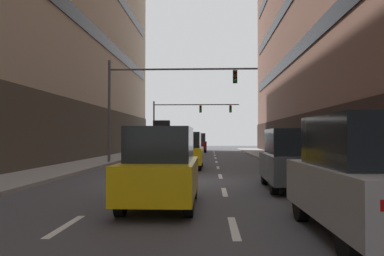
# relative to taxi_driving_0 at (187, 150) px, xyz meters

# --- Properties ---
(ground_plane) EXTENTS (120.00, 120.00, 0.00)m
(ground_plane) POSITION_rel_taxi_driving_0_xyz_m (0.08, -6.20, -1.02)
(ground_plane) COLOR #424247
(sidewalk_left) EXTENTS (2.96, 80.00, 0.14)m
(sidewalk_left) POSITION_rel_taxi_driving_0_xyz_m (-6.44, -6.20, -0.95)
(sidewalk_left) COLOR gray
(sidewalk_left) RESTS_ON ground
(sidewalk_right) EXTENTS (2.96, 80.00, 0.14)m
(sidewalk_right) POSITION_rel_taxi_driving_0_xyz_m (6.61, -6.20, -0.95)
(sidewalk_right) COLOR gray
(sidewalk_right) RESTS_ON ground
(lane_stripe_l1_s2) EXTENTS (0.16, 2.00, 0.01)m
(lane_stripe_l1_s2) POSITION_rel_taxi_driving_0_xyz_m (-1.60, -14.20, -1.02)
(lane_stripe_l1_s2) COLOR silver
(lane_stripe_l1_s2) RESTS_ON ground
(lane_stripe_l1_s3) EXTENTS (0.16, 2.00, 0.01)m
(lane_stripe_l1_s3) POSITION_rel_taxi_driving_0_xyz_m (-1.60, -9.20, -1.02)
(lane_stripe_l1_s3) COLOR silver
(lane_stripe_l1_s3) RESTS_ON ground
(lane_stripe_l1_s4) EXTENTS (0.16, 2.00, 0.01)m
(lane_stripe_l1_s4) POSITION_rel_taxi_driving_0_xyz_m (-1.60, -4.20, -1.02)
(lane_stripe_l1_s4) COLOR silver
(lane_stripe_l1_s4) RESTS_ON ground
(lane_stripe_l1_s5) EXTENTS (0.16, 2.00, 0.01)m
(lane_stripe_l1_s5) POSITION_rel_taxi_driving_0_xyz_m (-1.60, 0.80, -1.02)
(lane_stripe_l1_s5) COLOR silver
(lane_stripe_l1_s5) RESTS_ON ground
(lane_stripe_l1_s6) EXTENTS (0.16, 2.00, 0.01)m
(lane_stripe_l1_s6) POSITION_rel_taxi_driving_0_xyz_m (-1.60, 5.80, -1.02)
(lane_stripe_l1_s6) COLOR silver
(lane_stripe_l1_s6) RESTS_ON ground
(lane_stripe_l1_s7) EXTENTS (0.16, 2.00, 0.01)m
(lane_stripe_l1_s7) POSITION_rel_taxi_driving_0_xyz_m (-1.60, 10.80, -1.02)
(lane_stripe_l1_s7) COLOR silver
(lane_stripe_l1_s7) RESTS_ON ground
(lane_stripe_l1_s8) EXTENTS (0.16, 2.00, 0.01)m
(lane_stripe_l1_s8) POSITION_rel_taxi_driving_0_xyz_m (-1.60, 15.80, -1.02)
(lane_stripe_l1_s8) COLOR silver
(lane_stripe_l1_s8) RESTS_ON ground
(lane_stripe_l1_s9) EXTENTS (0.16, 2.00, 0.01)m
(lane_stripe_l1_s9) POSITION_rel_taxi_driving_0_xyz_m (-1.60, 20.80, -1.02)
(lane_stripe_l1_s9) COLOR silver
(lane_stripe_l1_s9) RESTS_ON ground
(lane_stripe_l1_s10) EXTENTS (0.16, 2.00, 0.01)m
(lane_stripe_l1_s10) POSITION_rel_taxi_driving_0_xyz_m (-1.60, 25.80, -1.02)
(lane_stripe_l1_s10) COLOR silver
(lane_stripe_l1_s10) RESTS_ON ground
(lane_stripe_l2_s2) EXTENTS (0.16, 2.00, 0.01)m
(lane_stripe_l2_s2) POSITION_rel_taxi_driving_0_xyz_m (1.77, -14.20, -1.02)
(lane_stripe_l2_s2) COLOR silver
(lane_stripe_l2_s2) RESTS_ON ground
(lane_stripe_l2_s3) EXTENTS (0.16, 2.00, 0.01)m
(lane_stripe_l2_s3) POSITION_rel_taxi_driving_0_xyz_m (1.77, -9.20, -1.02)
(lane_stripe_l2_s3) COLOR silver
(lane_stripe_l2_s3) RESTS_ON ground
(lane_stripe_l2_s4) EXTENTS (0.16, 2.00, 0.01)m
(lane_stripe_l2_s4) POSITION_rel_taxi_driving_0_xyz_m (1.77, -4.20, -1.02)
(lane_stripe_l2_s4) COLOR silver
(lane_stripe_l2_s4) RESTS_ON ground
(lane_stripe_l2_s5) EXTENTS (0.16, 2.00, 0.01)m
(lane_stripe_l2_s5) POSITION_rel_taxi_driving_0_xyz_m (1.77, 0.80, -1.02)
(lane_stripe_l2_s5) COLOR silver
(lane_stripe_l2_s5) RESTS_ON ground
(lane_stripe_l2_s6) EXTENTS (0.16, 2.00, 0.01)m
(lane_stripe_l2_s6) POSITION_rel_taxi_driving_0_xyz_m (1.77, 5.80, -1.02)
(lane_stripe_l2_s6) COLOR silver
(lane_stripe_l2_s6) RESTS_ON ground
(lane_stripe_l2_s7) EXTENTS (0.16, 2.00, 0.01)m
(lane_stripe_l2_s7) POSITION_rel_taxi_driving_0_xyz_m (1.77, 10.80, -1.02)
(lane_stripe_l2_s7) COLOR silver
(lane_stripe_l2_s7) RESTS_ON ground
(lane_stripe_l2_s8) EXTENTS (0.16, 2.00, 0.01)m
(lane_stripe_l2_s8) POSITION_rel_taxi_driving_0_xyz_m (1.77, 15.80, -1.02)
(lane_stripe_l2_s8) COLOR silver
(lane_stripe_l2_s8) RESTS_ON ground
(lane_stripe_l2_s9) EXTENTS (0.16, 2.00, 0.01)m
(lane_stripe_l2_s9) POSITION_rel_taxi_driving_0_xyz_m (1.77, 20.80, -1.02)
(lane_stripe_l2_s9) COLOR silver
(lane_stripe_l2_s9) RESTS_ON ground
(lane_stripe_l2_s10) EXTENTS (0.16, 2.00, 0.01)m
(lane_stripe_l2_s10) POSITION_rel_taxi_driving_0_xyz_m (1.77, 25.80, -1.02)
(lane_stripe_l2_s10) COLOR silver
(lane_stripe_l2_s10) RESTS_ON ground
(taxi_driving_0) EXTENTS (1.81, 4.24, 2.22)m
(taxi_driving_0) POSITION_rel_taxi_driving_0_xyz_m (0.00, 0.00, 0.00)
(taxi_driving_0) COLOR black
(taxi_driving_0) RESTS_ON ground
(car_driving_1) EXTENTS (2.00, 4.53, 2.17)m
(car_driving_1) POSITION_rel_taxi_driving_0_xyz_m (-0.05, 23.11, 0.06)
(car_driving_1) COLOR black
(car_driving_1) RESTS_ON ground
(taxi_driving_2) EXTENTS (2.05, 4.61, 1.89)m
(taxi_driving_2) POSITION_rel_taxi_driving_0_xyz_m (-3.36, 14.07, -0.18)
(taxi_driving_2) COLOR black
(taxi_driving_2) RESTS_ON ground
(taxi_driving_3) EXTENTS (1.77, 4.21, 2.21)m
(taxi_driving_3) POSITION_rel_taxi_driving_0_xyz_m (0.05, -11.93, -0.00)
(taxi_driving_3) COLOR black
(taxi_driving_3) RESTS_ON ground
(car_parked_0) EXTENTS (1.96, 4.54, 2.18)m
(car_parked_0) POSITION_rel_taxi_driving_0_xyz_m (4.08, -14.87, 0.07)
(car_parked_0) COLOR black
(car_parked_0) RESTS_ON ground
(car_parked_1) EXTENTS (1.88, 4.29, 2.05)m
(car_parked_1) POSITION_rel_taxi_driving_0_xyz_m (4.08, -8.45, 0.00)
(car_parked_1) COLOR black
(car_parked_1) RESTS_ON ground
(traffic_signal_0) EXTENTS (9.87, 0.35, 6.70)m
(traffic_signal_0) POSITION_rel_taxi_driving_0_xyz_m (-2.38, 3.71, 3.74)
(traffic_signal_0) COLOR #4C4C51
(traffic_signal_0) RESTS_ON sidewalk_left
(traffic_signal_1) EXTENTS (10.21, 0.35, 5.86)m
(traffic_signal_1) POSITION_rel_taxi_driving_0_xyz_m (-1.63, 24.60, 3.41)
(traffic_signal_1) COLOR #4C4C51
(traffic_signal_1) RESTS_ON sidewalk_left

